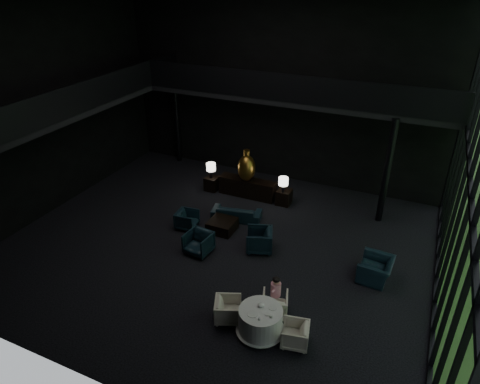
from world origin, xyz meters
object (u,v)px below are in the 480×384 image
at_px(lounge_armchair_south, 198,241).
at_px(coffee_table, 222,225).
at_px(lounge_armchair_west, 187,219).
at_px(lounge_armchair_east, 259,238).
at_px(dining_table, 260,322).
at_px(side_table_right, 284,197).
at_px(dining_chair_north, 275,304).
at_px(bronze_urn, 247,168).
at_px(dining_chair_west, 228,310).
at_px(table_lamp_right, 283,182).
at_px(dining_chair_east, 295,335).
at_px(console, 248,188).
at_px(child, 276,286).
at_px(side_table_left, 212,184).
at_px(table_lamp_left, 211,168).
at_px(window_armchair, 376,266).
at_px(sofa, 237,211).

relative_size(lounge_armchair_south, coffee_table, 0.97).
bearing_deg(lounge_armchair_west, lounge_armchair_east, -99.67).
bearing_deg(coffee_table, lounge_armchair_west, -163.68).
bearing_deg(dining_table, side_table_right, 104.08).
bearing_deg(lounge_armchair_south, dining_chair_north, -20.26).
distance_m(bronze_urn, dining_chair_west, 7.01).
bearing_deg(bronze_urn, lounge_armchair_south, -88.72).
bearing_deg(table_lamp_right, coffee_table, -118.33).
bearing_deg(lounge_armchair_west, dining_chair_east, -130.21).
bearing_deg(console, dining_chair_west, -70.82).
height_order(coffee_table, child, child).
bearing_deg(side_table_left, coffee_table, -55.72).
bearing_deg(lounge_armchair_west, table_lamp_right, -47.72).
bearing_deg(dining_chair_east, table_lamp_left, -149.89).
xyz_separation_m(lounge_armchair_west, dining_chair_west, (3.35, -3.51, -0.02)).
height_order(lounge_armchair_east, dining_chair_east, lounge_armchair_east).
bearing_deg(dining_chair_west, window_armchair, -66.95).
bearing_deg(bronze_urn, window_armchair, -29.13).
bearing_deg(coffee_table, bronze_urn, 94.48).
distance_m(side_table_right, coffee_table, 3.09).
distance_m(coffee_table, child, 4.31).
distance_m(side_table_right, table_lamp_right, 0.78).
bearing_deg(window_armchair, bronze_urn, -115.93).
bearing_deg(dining_chair_north, window_armchair, -148.19).
xyz_separation_m(dining_table, child, (0.04, 1.01, 0.43)).
relative_size(table_lamp_right, coffee_table, 0.70).
xyz_separation_m(lounge_armchair_west, lounge_armchair_south, (1.13, -1.17, 0.09)).
bearing_deg(dining_chair_north, coffee_table, -61.89).
height_order(window_armchair, child, child).
xyz_separation_m(table_lamp_right, lounge_armchair_east, (0.28, -3.14, -0.59)).
height_order(console, bronze_urn, bronze_urn).
distance_m(lounge_armchair_west, lounge_armchair_south, 1.63).
relative_size(console, dining_chair_west, 3.63).
bearing_deg(sofa, bronze_urn, -89.54).
bearing_deg(console, side_table_left, -175.39).
xyz_separation_m(side_table_right, sofa, (-1.25, -1.83, 0.02)).
xyz_separation_m(side_table_right, lounge_armchair_east, (0.28, -3.32, 0.18)).
xyz_separation_m(table_lamp_right, dining_table, (1.68, -6.53, -0.74)).
bearing_deg(dining_chair_north, dining_chair_west, 17.52).
bearing_deg(bronze_urn, child, -59.29).
xyz_separation_m(bronze_urn, dining_chair_west, (2.32, -6.54, -1.01)).
bearing_deg(lounge_armchair_west, side_table_right, -46.03).
bearing_deg(child, dining_chair_north, 107.37).
relative_size(table_lamp_right, dining_chair_east, 1.04).
relative_size(dining_table, dining_chair_east, 2.11).
bearing_deg(table_lamp_left, lounge_armchair_south, -67.86).
bearing_deg(console, side_table_right, -0.73).
bearing_deg(dining_chair_north, side_table_right, -90.42).
bearing_deg(dining_chair_east, lounge_armchair_south, -131.78).
xyz_separation_m(side_table_left, side_table_right, (3.20, 0.11, 0.01)).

